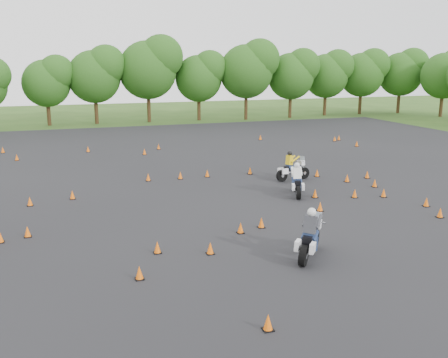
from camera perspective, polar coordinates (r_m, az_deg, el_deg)
name	(u,v)px	position (r m, az deg, el deg)	size (l,w,h in m)	color
ground	(252,224)	(22.70, 3.25, -5.15)	(140.00, 140.00, 0.00)	#2D5119
asphalt_pad	(213,192)	(28.12, -1.31, -1.49)	(62.00, 62.00, 0.00)	black
treeline	(146,86)	(55.75, -8.96, 10.50)	(87.07, 32.22, 10.79)	#244F16
traffic_cones	(228,190)	(27.61, 0.51, -1.28)	(33.26, 33.49, 0.45)	#F5630A
rider_grey	(309,232)	(18.89, 9.72, -5.97)	(2.58, 0.79, 1.99)	#36373C
rider_yellow	(294,166)	(31.02, 7.95, 1.52)	(2.37, 0.73, 1.83)	gold
rider_white	(297,179)	(27.52, 8.39, 0.05)	(2.41, 0.74, 1.86)	white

